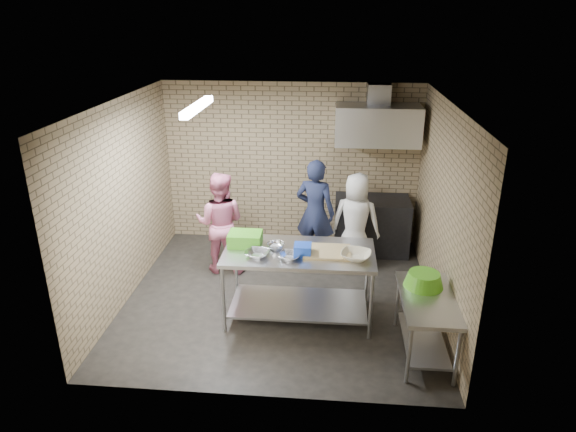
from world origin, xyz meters
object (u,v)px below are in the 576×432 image
at_px(bottle_red, 380,127).
at_px(bottle_green, 405,128).
at_px(man_navy, 315,213).
at_px(woman_white, 356,221).
at_px(side_counter, 425,325).
at_px(green_basin, 424,280).
at_px(stove, 371,225).
at_px(green_crate, 245,239).
at_px(prep_table, 299,284).
at_px(blue_tub, 303,250).
at_px(woman_pink, 220,223).

height_order(bottle_red, bottle_green, bottle_red).
height_order(man_navy, woman_white, man_navy).
bearing_deg(side_counter, bottle_red, 97.62).
relative_size(bottle_red, woman_white, 0.12).
bearing_deg(green_basin, bottle_red, 97.90).
relative_size(stove, green_crate, 2.86).
distance_m(prep_table, green_basin, 1.58).
xyz_separation_m(blue_tub, woman_pink, (-1.32, 1.30, -0.23)).
height_order(prep_table, green_basin, prep_table).
height_order(side_counter, stove, stove).
bearing_deg(prep_table, man_navy, 84.87).
distance_m(blue_tub, bottle_green, 3.01).
distance_m(prep_table, stove, 2.35).
height_order(side_counter, green_basin, green_basin).
relative_size(prep_table, green_basin, 4.11).
xyz_separation_m(man_navy, woman_white, (0.62, -0.05, -0.09)).
bearing_deg(blue_tub, woman_pink, 135.40).
xyz_separation_m(bottle_red, bottle_green, (0.40, 0.00, -0.01)).
relative_size(green_basin, man_navy, 0.27).
bearing_deg(side_counter, blue_tub, 159.22).
distance_m(bottle_green, woman_white, 1.68).
bearing_deg(stove, side_counter, -80.71).
distance_m(green_crate, blue_tub, 0.78).
distance_m(man_navy, woman_pink, 1.46).
relative_size(stove, woman_white, 0.80).
height_order(prep_table, side_counter, prep_table).
bearing_deg(woman_pink, stove, -156.43).
bearing_deg(man_navy, woman_white, -169.11).
height_order(stove, blue_tub, blue_tub).
bearing_deg(stove, bottle_red, 78.23).
distance_m(stove, man_navy, 1.13).
xyz_separation_m(prep_table, woman_pink, (-1.27, 1.20, 0.31)).
bearing_deg(man_navy, side_counter, 137.46).
distance_m(stove, woman_pink, 2.51).
relative_size(blue_tub, woman_white, 0.14).
distance_m(side_counter, woman_white, 2.32).
height_order(green_crate, bottle_green, bottle_green).
bearing_deg(bottle_green, blue_tub, -120.78).
height_order(bottle_green, woman_white, bottle_green).
height_order(bottle_red, woman_pink, bottle_red).
relative_size(man_navy, woman_pink, 1.08).
xyz_separation_m(green_basin, bottle_green, (0.02, 2.74, 1.18)).
distance_m(bottle_green, woman_pink, 3.24).
xyz_separation_m(side_counter, man_navy, (-1.36, 2.22, 0.47)).
height_order(side_counter, bottle_red, bottle_red).
bearing_deg(green_crate, prep_table, -9.73).
distance_m(woman_pink, woman_white, 2.05).
distance_m(bottle_green, man_navy, 1.95).
relative_size(bottle_green, woman_white, 0.10).
relative_size(prep_table, woman_white, 1.26).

